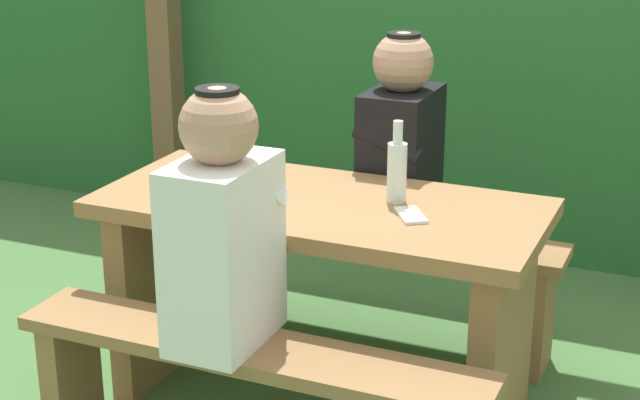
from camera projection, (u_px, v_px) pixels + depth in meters
name	position (u px, v px, depth m)	size (l,w,h in m)	color
hedge_backdrop	(475.00, 59.00, 4.64)	(6.40, 0.68, 1.67)	#26612C
pergola_post_left	(164.00, 28.00, 4.66)	(0.12, 0.12, 1.94)	brown
picnic_table	(320.00, 267.00, 3.16)	(1.40, 0.64, 0.72)	olive
bench_near	(249.00, 385.00, 2.77)	(1.40, 0.24, 0.45)	olive
bench_far	(374.00, 260.00, 3.64)	(1.40, 0.24, 0.45)	olive
person_white_shirt	(223.00, 228.00, 2.65)	(0.25, 0.35, 0.72)	white
person_black_coat	(401.00, 142.00, 3.46)	(0.25, 0.35, 0.72)	black
drinking_glass	(255.00, 167.00, 3.26)	(0.06, 0.06, 0.09)	silver
bottle_left	(397.00, 169.00, 3.04)	(0.06, 0.06, 0.26)	silver
cell_phone	(411.00, 215.00, 2.94)	(0.07, 0.14, 0.01)	silver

